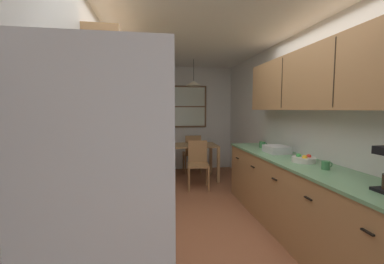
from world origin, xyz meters
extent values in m
plane|color=#995B3D|center=(0.00, 1.00, 0.00)|extent=(12.00, 12.00, 0.00)
cube|color=silver|center=(-1.35, 1.00, 1.27)|extent=(0.10, 9.00, 2.55)
cube|color=silver|center=(1.35, 1.00, 1.27)|extent=(0.10, 9.00, 2.55)
cube|color=silver|center=(0.00, 3.65, 1.27)|extent=(4.40, 0.10, 2.55)
cube|color=white|center=(0.00, 1.00, 2.59)|extent=(4.40, 9.00, 0.08)
cube|color=silver|center=(-0.96, -1.21, 0.91)|extent=(0.69, 0.74, 1.81)
cube|color=black|center=(-0.61, -1.21, 0.85)|extent=(0.01, 0.01, 1.63)
cube|color=black|center=(-0.60, -1.25, 0.85)|extent=(0.02, 0.02, 1.16)
cube|color=black|center=(-0.60, -1.17, 0.85)|extent=(0.02, 0.02, 1.16)
cube|color=black|center=(-0.61, -1.38, 1.09)|extent=(0.01, 0.15, 0.22)
cube|color=beige|center=(-0.61, -1.17, 1.47)|extent=(0.01, 0.05, 0.07)
cube|color=white|center=(-0.61, -1.39, 1.32)|extent=(0.01, 0.04, 0.05)
cube|color=white|center=(-0.99, -0.51, 0.45)|extent=(0.62, 0.61, 0.90)
cube|color=black|center=(-0.67, -0.51, 0.42)|extent=(0.01, 0.43, 0.30)
cube|color=silver|center=(-0.65, -0.51, 0.63)|extent=(0.02, 0.49, 0.02)
cube|color=black|center=(-0.99, -0.51, 0.91)|extent=(0.59, 0.58, 0.02)
cube|color=white|center=(-1.27, -0.51, 1.00)|extent=(0.06, 0.61, 0.20)
cylinder|color=#2D2D2D|center=(-1.13, -0.65, 0.93)|extent=(0.15, 0.15, 0.01)
cylinder|color=#2D2D2D|center=(-1.13, -0.38, 0.93)|extent=(0.15, 0.15, 0.01)
cylinder|color=#2D2D2D|center=(-0.85, -0.65, 0.93)|extent=(0.15, 0.15, 0.01)
cylinder|color=#2D2D2D|center=(-0.85, -0.38, 0.93)|extent=(0.15, 0.15, 0.01)
cube|color=black|center=(-1.11, -0.51, 1.69)|extent=(0.38, 0.60, 0.30)
cube|color=black|center=(-0.92, -0.57, 1.69)|extent=(0.01, 0.36, 0.19)
cube|color=#2D2D33|center=(-0.92, -0.31, 1.69)|extent=(0.01, 0.12, 0.19)
cube|color=#A87A4C|center=(-1.00, 0.68, 0.43)|extent=(0.60, 1.77, 0.87)
cube|color=#6B9E70|center=(-1.00, 0.68, 0.89)|extent=(0.63, 1.79, 0.03)
cube|color=black|center=(-0.69, 0.09, 0.70)|extent=(0.02, 0.10, 0.01)
cube|color=black|center=(-0.69, 0.68, 0.70)|extent=(0.02, 0.10, 0.01)
cube|color=black|center=(-0.69, 1.27, 0.70)|extent=(0.02, 0.10, 0.01)
cube|color=#A87A4C|center=(-1.14, 0.63, 1.91)|extent=(0.32, 1.87, 0.69)
cube|color=#2D2319|center=(-0.98, 0.33, 1.91)|extent=(0.01, 0.01, 0.64)
cube|color=#2D2319|center=(-0.98, 0.94, 1.91)|extent=(0.01, 0.01, 0.64)
cube|color=#A87A4C|center=(1.00, 0.04, 0.43)|extent=(0.60, 3.19, 0.87)
cube|color=#6B9E70|center=(1.00, 0.04, 0.89)|extent=(0.63, 3.21, 0.03)
cube|color=black|center=(0.69, -1.24, 0.70)|extent=(0.02, 0.10, 0.01)
cube|color=black|center=(0.69, -0.60, 0.70)|extent=(0.02, 0.10, 0.01)
cube|color=black|center=(0.69, 0.04, 0.70)|extent=(0.02, 0.10, 0.01)
cube|color=black|center=(0.69, 0.67, 0.70)|extent=(0.02, 0.10, 0.01)
cube|color=black|center=(0.69, 1.31, 0.70)|extent=(0.02, 0.10, 0.01)
cube|color=#A87A4C|center=(1.14, -0.01, 1.85)|extent=(0.32, 2.89, 0.70)
cube|color=#2D2319|center=(0.98, -0.49, 1.85)|extent=(0.01, 0.01, 0.64)
cube|color=#2D2319|center=(0.98, 0.46, 1.85)|extent=(0.01, 0.01, 0.64)
cube|color=#A87F51|center=(0.17, 2.62, 0.74)|extent=(0.97, 0.72, 0.03)
cube|color=#A87F51|center=(-0.28, 2.28, 0.36)|extent=(0.06, 0.06, 0.72)
cube|color=#A87F51|center=(0.63, 2.28, 0.36)|extent=(0.06, 0.06, 0.72)
cube|color=#A87F51|center=(-0.28, 2.95, 0.36)|extent=(0.06, 0.06, 0.72)
cube|color=#A87F51|center=(0.63, 2.95, 0.36)|extent=(0.06, 0.06, 0.72)
cube|color=#A87A4C|center=(0.15, 1.98, 0.45)|extent=(0.44, 0.44, 0.04)
cube|color=#A87A4C|center=(0.18, 2.16, 0.68)|extent=(0.37, 0.07, 0.45)
cylinder|color=#A87A4C|center=(0.31, 1.77, 0.22)|extent=(0.04, 0.04, 0.43)
cylinder|color=#A87A4C|center=(-0.05, 1.82, 0.22)|extent=(0.04, 0.04, 0.43)
cylinder|color=#A87A4C|center=(0.36, 2.14, 0.22)|extent=(0.04, 0.04, 0.43)
cylinder|color=#A87A4C|center=(-0.01, 2.18, 0.22)|extent=(0.04, 0.04, 0.43)
cube|color=#A87A4C|center=(0.24, 3.26, 0.45)|extent=(0.41, 0.41, 0.04)
cube|color=#A87A4C|center=(0.24, 3.08, 0.68)|extent=(0.37, 0.04, 0.45)
cylinder|color=#A87A4C|center=(0.05, 3.44, 0.22)|extent=(0.04, 0.04, 0.43)
cylinder|color=#A87A4C|center=(0.42, 3.44, 0.22)|extent=(0.04, 0.04, 0.43)
cylinder|color=#A87A4C|center=(0.06, 3.07, 0.22)|extent=(0.04, 0.04, 0.43)
cylinder|color=#A87A4C|center=(0.42, 3.08, 0.22)|extent=(0.04, 0.04, 0.43)
cylinder|color=black|center=(0.17, 2.62, 2.32)|extent=(0.01, 0.01, 0.45)
cone|color=beige|center=(0.17, 2.62, 2.05)|extent=(0.32, 0.32, 0.10)
sphere|color=white|center=(0.17, 2.62, 2.07)|extent=(0.06, 0.06, 0.06)
cube|color=brown|center=(0.24, 3.58, 1.57)|extent=(0.83, 0.04, 1.03)
cube|color=silver|center=(0.24, 3.56, 1.57)|extent=(0.75, 0.01, 0.95)
cube|color=brown|center=(0.24, 3.56, 1.57)|extent=(0.75, 0.02, 0.03)
cylinder|color=white|center=(-0.70, 2.11, 0.34)|extent=(0.30, 0.30, 0.67)
cylinder|color=#D84C19|center=(-1.00, -0.01, 0.97)|extent=(0.12, 0.12, 0.14)
cylinder|color=white|center=(-1.00, -0.01, 1.05)|extent=(0.13, 0.13, 0.02)
cube|color=beige|center=(-0.64, -0.36, 0.50)|extent=(0.02, 0.16, 0.24)
cylinder|color=#3F7F4C|center=(1.02, 1.08, 0.95)|extent=(0.09, 0.09, 0.10)
torus|color=#3F7F4C|center=(1.07, 1.08, 0.96)|extent=(0.05, 0.01, 0.05)
cylinder|color=#3F7F4C|center=(1.03, -0.37, 0.94)|extent=(0.08, 0.08, 0.09)
torus|color=#3F7F4C|center=(1.08, -0.37, 0.95)|extent=(0.05, 0.01, 0.05)
cylinder|color=silver|center=(1.02, -0.02, 0.93)|extent=(0.26, 0.26, 0.06)
cylinder|color=black|center=(1.02, -0.02, 0.95)|extent=(0.21, 0.21, 0.03)
sphere|color=red|center=(1.07, -0.02, 0.96)|extent=(0.06, 0.06, 0.06)
sphere|color=green|center=(0.98, 0.03, 0.96)|extent=(0.06, 0.06, 0.06)
sphere|color=yellow|center=(0.99, -0.07, 0.96)|extent=(0.06, 0.06, 0.06)
cube|color=silver|center=(1.01, 0.61, 0.95)|extent=(0.28, 0.34, 0.10)
cylinder|color=#4C7299|center=(0.24, 2.70, 0.79)|extent=(0.21, 0.21, 0.06)
camera|label=1|loc=(-0.71, -2.63, 1.51)|focal=23.50mm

